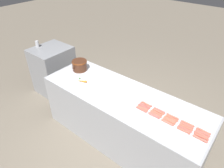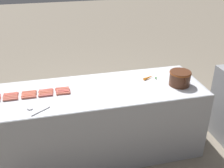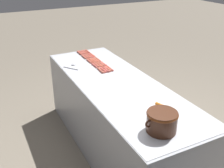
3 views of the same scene
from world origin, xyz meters
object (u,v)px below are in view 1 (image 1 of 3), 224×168
(carrot, at_px, (81,81))
(back_cabinet, at_px, (54,70))
(hot_dog_5, at_px, (201,136))
(hot_dog_21, at_px, (188,124))
(hot_dog_20, at_px, (203,131))
(hot_dog_1, at_px, (183,130))
(hot_dog_22, at_px, (173,116))
(hot_dog_7, at_px, (169,121))
(soda_can, at_px, (37,44))
(hot_dog_6, at_px, (185,129))
(hot_dog_3, at_px, (154,115))
(hot_dog_19, at_px, (145,106))
(hot_dog_10, at_px, (201,134))
(hot_dog_12, at_px, (170,120))
(serving_spoon, at_px, (177,105))
(hot_dog_0, at_px, (200,139))
(hot_dog_2, at_px, (168,122))
(hot_dog_4, at_px, (142,110))
(bean_pot, at_px, (80,65))
(hot_dog_17, at_px, (172,118))
(hot_dog_23, at_px, (159,110))
(hot_dog_16, at_px, (187,125))
(hot_dog_14, at_px, (143,107))
(hot_dog_11, at_px, (186,127))
(hot_dog_18, at_px, (158,112))
(hot_dog_13, at_px, (156,113))
(hot_dog_15, at_px, (203,133))
(hot_dog_24, at_px, (147,104))
(hot_dog_8, at_px, (156,115))
(hot_dog_9, at_px, (143,108))

(carrot, bearing_deg, back_cabinet, 74.38)
(hot_dog_5, bearing_deg, hot_dog_21, 62.93)
(hot_dog_20, relative_size, hot_dog_21, 1.00)
(hot_dog_1, relative_size, hot_dog_22, 1.00)
(hot_dog_7, bearing_deg, soda_can, 86.40)
(hot_dog_6, height_order, hot_dog_20, same)
(hot_dog_21, bearing_deg, hot_dog_3, 109.01)
(hot_dog_5, relative_size, hot_dog_19, 1.00)
(hot_dog_10, relative_size, hot_dog_21, 1.00)
(hot_dog_12, relative_size, serving_spoon, 0.66)
(hot_dog_7, xyz_separation_m, hot_dog_10, (0.03, -0.37, 0.00))
(hot_dog_0, height_order, hot_dog_2, same)
(hot_dog_4, height_order, hot_dog_5, same)
(hot_dog_5, relative_size, hot_dog_21, 1.00)
(bean_pot, bearing_deg, hot_dog_22, -92.88)
(hot_dog_6, xyz_separation_m, carrot, (-0.05, 1.61, 0.00))
(hot_dog_10, xyz_separation_m, hot_dog_17, (0.03, 0.36, 0.00))
(hot_dog_2, xyz_separation_m, hot_dog_23, (0.13, 0.17, 0.00))
(hot_dog_6, bearing_deg, hot_dog_5, -88.56)
(hot_dog_3, bearing_deg, hot_dog_2, -90.96)
(hot_dog_3, relative_size, hot_dog_16, 1.00)
(hot_dog_23, bearing_deg, hot_dog_14, 109.55)
(hot_dog_12, height_order, hot_dog_23, same)
(hot_dog_6, distance_m, soda_can, 3.08)
(hot_dog_1, relative_size, bean_pot, 0.52)
(hot_dog_21, relative_size, hot_dog_23, 1.00)
(bean_pot, bearing_deg, hot_dog_21, -92.59)
(soda_can, bearing_deg, hot_dog_11, -92.82)
(hot_dog_18, height_order, hot_dog_19, same)
(hot_dog_2, distance_m, hot_dog_7, 0.03)
(hot_dog_13, height_order, hot_dog_15, same)
(hot_dog_12, relative_size, hot_dog_22, 1.00)
(hot_dog_11, distance_m, hot_dog_15, 0.18)
(hot_dog_13, bearing_deg, hot_dog_21, -79.62)
(hot_dog_10, height_order, hot_dog_14, same)
(hot_dog_16, height_order, hot_dog_24, same)
(hot_dog_11, distance_m, hot_dog_13, 0.38)
(hot_dog_17, distance_m, carrot, 1.43)
(hot_dog_8, height_order, soda_can, soda_can)
(hot_dog_9, xyz_separation_m, hot_dog_24, (0.10, 0.00, 0.00))
(hot_dog_4, bearing_deg, hot_dog_12, -80.32)
(hot_dog_5, bearing_deg, hot_dog_14, 87.89)
(hot_dog_21, relative_size, soda_can, 1.28)
(hot_dog_1, relative_size, hot_dog_9, 1.00)
(hot_dog_15, height_order, hot_dog_17, same)
(hot_dog_8, distance_m, bean_pot, 1.54)
(hot_dog_7, bearing_deg, hot_dog_14, 85.54)
(hot_dog_3, distance_m, soda_can, 2.71)
(hot_dog_9, distance_m, soda_can, 2.53)
(hot_dog_9, distance_m, hot_dog_19, 0.06)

